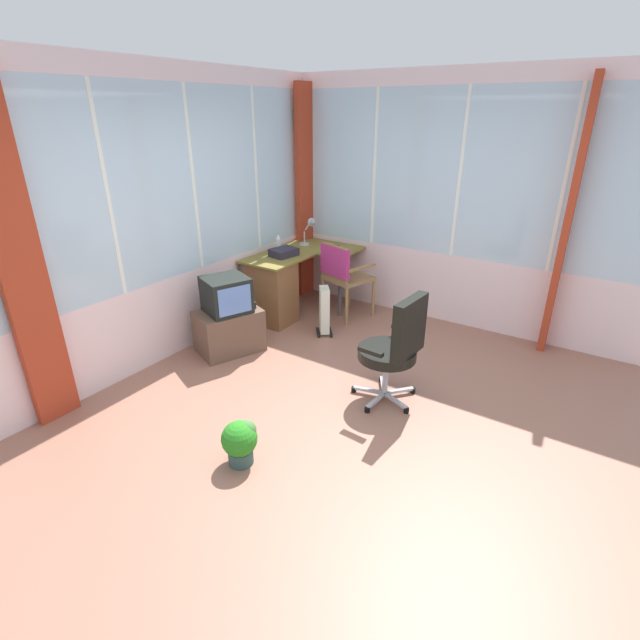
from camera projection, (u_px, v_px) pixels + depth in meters
ground at (344, 419)px, 3.93m from camera, size 5.71×5.10×0.06m
north_window_panel at (157, 222)px, 4.41m from camera, size 4.71×0.07×2.75m
east_window_panel at (457, 206)px, 5.18m from camera, size 0.07×4.10×2.75m
curtain_north_left at (19, 262)px, 3.40m from camera, size 0.33×0.08×2.65m
curtain_corner at (306, 196)px, 6.08m from camera, size 0.33×0.09×2.65m
curtain_east_far at (568, 224)px, 4.57m from camera, size 0.33×0.09×2.65m
desk at (275, 287)px, 5.58m from camera, size 1.38×0.94×0.76m
desk_lamp at (311, 227)px, 5.97m from camera, size 0.24×0.21×0.34m
tv_remote at (333, 246)px, 5.93m from camera, size 0.05×0.15×0.02m
spray_bottle at (279, 243)px, 5.68m from camera, size 0.06×0.06×0.22m
paper_tray at (284, 252)px, 5.53m from camera, size 0.34×0.28×0.09m
wooden_armchair at (341, 271)px, 5.56m from camera, size 0.61×0.60×0.92m
office_chair at (396, 345)px, 3.91m from camera, size 0.60×0.58×0.99m
tv_on_stand at (229, 319)px, 4.86m from camera, size 0.76×0.65×0.81m
space_heater at (324, 310)px, 5.28m from camera, size 0.29×0.28×0.56m
potted_plant at (240, 440)px, 3.33m from camera, size 0.26×0.26×0.34m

